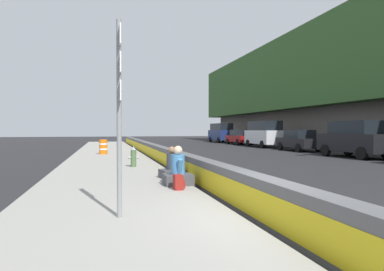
% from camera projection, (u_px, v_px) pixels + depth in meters
% --- Properties ---
extents(ground_plane, '(160.00, 160.00, 0.00)m').
position_uv_depth(ground_plane, '(268.00, 225.00, 6.11)').
color(ground_plane, '#232326').
rests_on(ground_plane, ground).
extents(sidewalk_strip, '(80.00, 4.40, 0.14)m').
position_uv_depth(sidewalk_strip, '(120.00, 232.00, 5.43)').
color(sidewalk_strip, gray).
rests_on(sidewalk_strip, ground_plane).
extents(jersey_barrier, '(76.00, 0.45, 0.85)m').
position_uv_depth(jersey_barrier, '(268.00, 202.00, 6.10)').
color(jersey_barrier, '#545456').
rests_on(jersey_barrier, ground_plane).
extents(route_sign_post, '(0.44, 0.09, 3.60)m').
position_uv_depth(route_sign_post, '(119.00, 103.00, 6.07)').
color(route_sign_post, gray).
rests_on(route_sign_post, sidewalk_strip).
extents(fire_hydrant, '(0.26, 0.46, 0.88)m').
position_uv_depth(fire_hydrant, '(133.00, 156.00, 14.35)').
color(fire_hydrant, '#47663D').
rests_on(fire_hydrant, sidewalk_strip).
extents(seated_person_foreground, '(0.72, 0.82, 1.13)m').
position_uv_depth(seated_person_foreground, '(178.00, 173.00, 9.68)').
color(seated_person_foreground, '#424247').
rests_on(seated_person_foreground, sidewalk_strip).
extents(seated_person_middle, '(0.75, 0.84, 1.04)m').
position_uv_depth(seated_person_middle, '(172.00, 168.00, 11.08)').
color(seated_person_middle, '#424247').
rests_on(seated_person_middle, sidewalk_strip).
extents(backpack, '(0.32, 0.28, 0.40)m').
position_uv_depth(backpack, '(179.00, 182.00, 8.92)').
color(backpack, maroon).
rests_on(backpack, sidewalk_strip).
extents(construction_barrel, '(0.54, 0.54, 0.95)m').
position_uv_depth(construction_barrel, '(103.00, 147.00, 21.74)').
color(construction_barrel, orange).
rests_on(construction_barrel, sidewalk_strip).
extents(parked_car_third, '(4.86, 2.20, 2.28)m').
position_uv_depth(parked_car_third, '(355.00, 139.00, 20.69)').
color(parked_car_third, black).
rests_on(parked_car_third, ground_plane).
extents(parked_car_fourth, '(4.56, 2.07, 1.71)m').
position_uv_depth(parked_car_fourth, '(299.00, 140.00, 26.98)').
color(parked_car_fourth, black).
rests_on(parked_car_fourth, ground_plane).
extents(parked_car_midline, '(5.13, 2.17, 2.56)m').
position_uv_depth(parked_car_midline, '(264.00, 133.00, 32.72)').
color(parked_car_midline, silver).
rests_on(parked_car_midline, ground_plane).
extents(parked_car_far, '(4.53, 2.00, 1.71)m').
position_uv_depth(parked_car_far, '(240.00, 137.00, 38.46)').
color(parked_car_far, maroon).
rests_on(parked_car_far, ground_plane).
extents(parked_car_farther, '(5.14, 2.17, 2.56)m').
position_uv_depth(parked_car_farther, '(221.00, 132.00, 44.78)').
color(parked_car_farther, navy).
rests_on(parked_car_farther, ground_plane).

